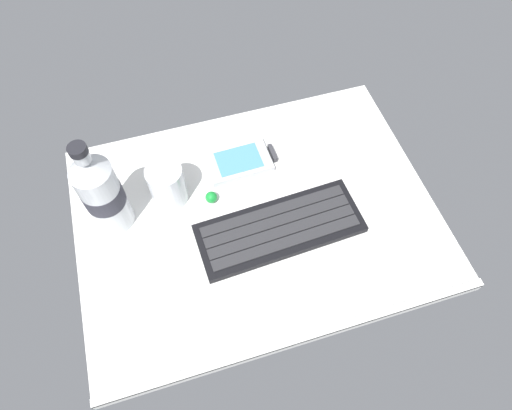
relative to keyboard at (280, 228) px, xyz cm
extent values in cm
cube|color=silver|center=(-2.98, 4.50, -1.81)|extent=(64.00, 48.00, 2.00)
cube|color=silver|center=(-2.98, -18.90, -0.41)|extent=(64.00, 1.20, 0.80)
cube|color=black|center=(0.00, 0.00, -0.11)|extent=(29.51, 12.43, 1.40)
cube|color=#28282B|center=(-0.16, 3.30, 0.74)|extent=(26.75, 3.32, 0.30)
cube|color=#28282B|center=(-0.05, 1.10, 0.74)|extent=(26.75, 3.32, 0.30)
cube|color=#28282B|center=(0.05, -1.10, 0.74)|extent=(26.75, 3.32, 0.30)
cube|color=#28282B|center=(0.16, -3.30, 0.74)|extent=(26.75, 3.32, 0.30)
cube|color=#B7BABF|center=(-2.48, 16.00, -0.11)|extent=(12.22, 7.95, 1.40)
cube|color=#4C8CEA|center=(-2.48, 16.00, 0.64)|extent=(8.57, 6.18, 0.10)
cube|color=#333338|center=(3.92, 16.19, -0.11)|extent=(0.91, 3.82, 1.12)
cylinder|color=silver|center=(-17.03, 12.32, 3.44)|extent=(6.40, 6.40, 8.50)
cylinder|color=orange|center=(-17.03, 12.32, 2.45)|extent=(5.50, 5.50, 6.12)
cylinder|color=silver|center=(-27.32, 10.61, 6.69)|extent=(6.60, 6.60, 15.00)
cone|color=silver|center=(-27.32, 10.61, 15.59)|extent=(6.60, 6.60, 2.80)
cylinder|color=silver|center=(-27.32, 10.61, 17.89)|extent=(2.51, 2.51, 1.80)
cylinder|color=black|center=(-27.32, 10.61, 19.39)|extent=(2.77, 2.77, 1.20)
cylinder|color=#2D2D38|center=(-27.32, 10.61, 7.44)|extent=(6.73, 6.73, 3.80)
cube|color=silver|center=(16.56, 17.03, 0.39)|extent=(8.01, 6.94, 2.40)
sphere|color=#198C33|center=(-9.98, 9.50, 0.29)|extent=(2.20, 2.20, 2.20)
camera|label=1|loc=(-14.41, -33.33, 68.74)|focal=31.03mm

